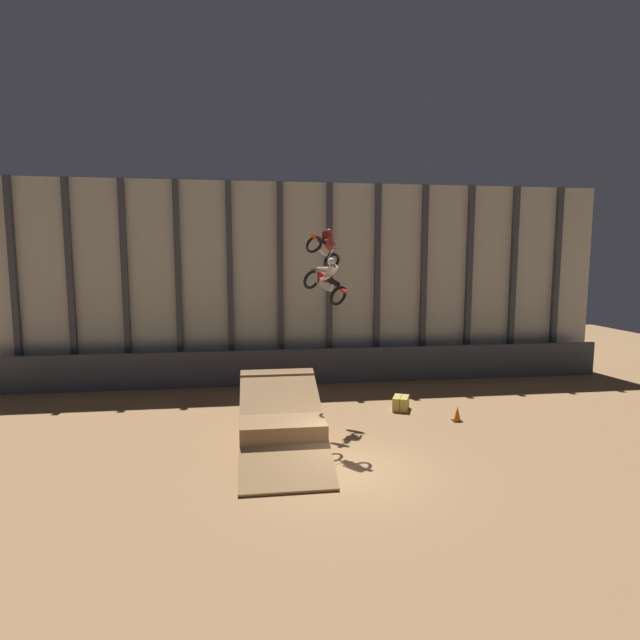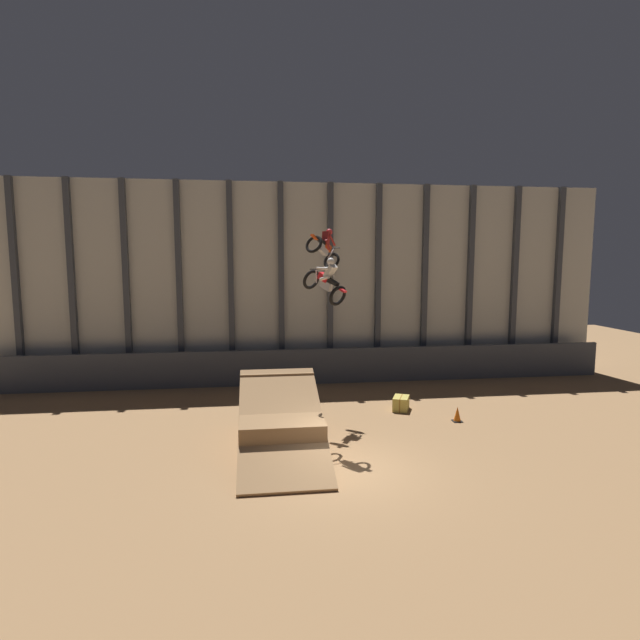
% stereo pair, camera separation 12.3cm
% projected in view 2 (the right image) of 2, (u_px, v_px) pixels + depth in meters
% --- Properties ---
extents(ground_plane, '(60.00, 60.00, 0.00)m').
position_uv_depth(ground_plane, '(347.00, 470.00, 14.80)').
color(ground_plane, '#9E754C').
extents(arena_back_wall, '(32.00, 0.40, 10.13)m').
position_uv_depth(arena_back_wall, '(306.00, 282.00, 25.77)').
color(arena_back_wall, beige).
rests_on(arena_back_wall, ground_plane).
extents(lower_barrier, '(31.36, 0.20, 1.78)m').
position_uv_depth(lower_barrier, '(308.00, 366.00, 25.09)').
color(lower_barrier, '#474C56').
rests_on(lower_barrier, ground_plane).
extents(dirt_ramp, '(2.72, 5.96, 2.22)m').
position_uv_depth(dirt_ramp, '(280.00, 421.00, 17.06)').
color(dirt_ramp, '#966F48').
rests_on(dirt_ramp, ground_plane).
extents(rider_bike_left_air, '(1.57, 1.78, 1.66)m').
position_uv_depth(rider_bike_left_air, '(326.00, 281.00, 17.02)').
color(rider_bike_left_air, black).
extents(rider_bike_right_air, '(1.66, 1.74, 1.67)m').
position_uv_depth(rider_bike_right_air, '(324.00, 248.00, 19.63)').
color(rider_bike_right_air, black).
extents(traffic_cone_near_ramp, '(0.36, 0.36, 0.58)m').
position_uv_depth(traffic_cone_near_ramp, '(457.00, 414.00, 19.26)').
color(traffic_cone_near_ramp, black).
rests_on(traffic_cone_near_ramp, ground_plane).
extents(hay_bale_trackside, '(0.91, 1.07, 0.57)m').
position_uv_depth(hay_bale_trackside, '(401.00, 403.00, 20.77)').
color(hay_bale_trackside, '#CCB751').
rests_on(hay_bale_trackside, ground_plane).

